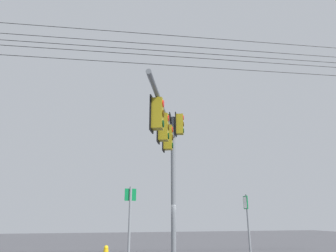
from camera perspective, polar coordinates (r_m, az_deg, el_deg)
name	(u,v)px	position (r m, az deg, el deg)	size (l,w,h in m)	color
signal_mast_assembly	(169,144)	(11.23, 0.19, -3.47)	(2.62, 6.05, 6.44)	slate
route_sign_primary	(248,228)	(10.60, 15.19, -18.38)	(0.11, 0.33, 2.76)	slate
route_sign_secondary	(129,231)	(8.46, -7.46, -19.35)	(0.32, 0.10, 2.84)	slate
overhead_wire_span	(202,53)	(14.83, 6.58, 13.81)	(31.58, 3.16, 1.76)	black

